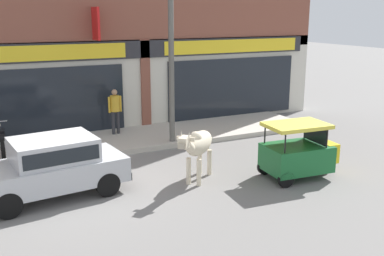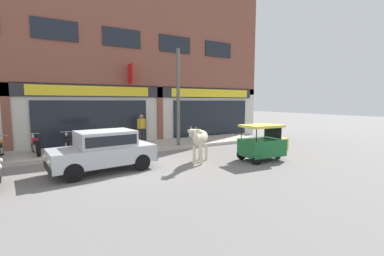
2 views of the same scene
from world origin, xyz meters
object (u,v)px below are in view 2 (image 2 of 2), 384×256
object	(u,v)px
cow	(200,138)
auto_rickshaw	(263,145)
motorcycle_0	(0,149)
car_1	(104,149)
pedestrian	(142,125)
utility_pole	(178,98)
motorcycle_1	(36,146)
motorcycle_2	(68,143)

from	to	relation	value
cow	auto_rickshaw	size ratio (longest dim) A/B	0.84
auto_rickshaw	motorcycle_0	size ratio (longest dim) A/B	1.12
car_1	pedestrian	size ratio (longest dim) A/B	2.34
utility_pole	motorcycle_1	bearing A→B (deg)	170.82
motorcycle_0	utility_pole	size ratio (longest dim) A/B	0.36
motorcycle_1	cow	bearing A→B (deg)	-36.52
motorcycle_1	car_1	bearing A→B (deg)	-59.25
motorcycle_0	pedestrian	distance (m)	6.42
motorcycle_1	utility_pole	world-z (taller)	utility_pole
cow	motorcycle_2	xyz separation A→B (m)	(-4.57, 4.35, -0.45)
cow	motorcycle_1	bearing A→B (deg)	143.48
cow	utility_pole	distance (m)	3.74
motorcycle_0	utility_pole	bearing A→B (deg)	-6.92
cow	auto_rickshaw	xyz separation A→B (m)	(2.57, -0.96, -0.35)
car_1	motorcycle_2	world-z (taller)	car_1
cow	car_1	distance (m)	3.70
motorcycle_2	utility_pole	xyz separation A→B (m)	(5.24, -1.08, 2.13)
motorcycle_0	car_1	bearing A→B (deg)	-45.98
car_1	motorcycle_1	size ratio (longest dim) A/B	2.08
cow	motorcycle_2	bearing A→B (deg)	136.42
car_1	utility_pole	xyz separation A→B (m)	(4.31, 2.64, 1.87)
pedestrian	utility_pole	bearing A→B (deg)	-50.39
car_1	motorcycle_0	bearing A→B (deg)	134.02
motorcycle_1	utility_pole	distance (m)	6.93
cow	motorcycle_1	world-z (taller)	cow
car_1	motorcycle_1	xyz separation A→B (m)	(-2.20, 3.70, -0.26)
car_1	auto_rickshaw	distance (m)	6.41
utility_pole	motorcycle_2	bearing A→B (deg)	168.39
cow	utility_pole	bearing A→B (deg)	78.34
utility_pole	auto_rickshaw	bearing A→B (deg)	-65.91
car_1	motorcycle_2	bearing A→B (deg)	104.01
cow	car_1	xyz separation A→B (m)	(-3.64, 0.63, -0.19)
motorcycle_1	pedestrian	distance (m)	5.16
pedestrian	cow	bearing A→B (deg)	-81.40
motorcycle_0	pedestrian	xyz separation A→B (m)	(6.35, 0.78, 0.60)
motorcycle_1	pedestrian	world-z (taller)	pedestrian
motorcycle_0	motorcycle_2	distance (m)	2.54
pedestrian	motorcycle_2	bearing A→B (deg)	-170.30
auto_rickshaw	motorcycle_1	size ratio (longest dim) A/B	1.13
cow	utility_pole	size ratio (longest dim) A/B	0.34
cow	auto_rickshaw	distance (m)	2.76
car_1	motorcycle_0	xyz separation A→B (m)	(-3.47, 3.59, -0.26)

